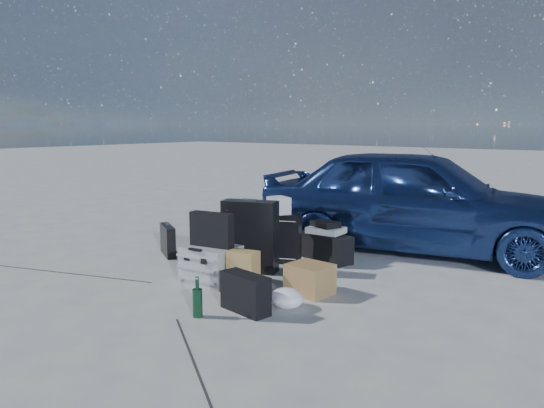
# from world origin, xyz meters

# --- Properties ---
(ground) EXTENTS (60.00, 60.00, 0.00)m
(ground) POSITION_xyz_m (0.00, 0.00, 0.00)
(ground) COLOR #B7B8B3
(ground) RESTS_ON ground
(car) EXTENTS (3.84, 2.15, 1.23)m
(car) POSITION_xyz_m (0.83, 2.49, 0.62)
(car) COLOR #2A458C
(car) RESTS_ON ground
(pelican_case) EXTENTS (0.51, 0.43, 0.35)m
(pelican_case) POSITION_xyz_m (-0.22, 0.13, 0.18)
(pelican_case) COLOR #929497
(pelican_case) RESTS_ON ground
(laptop_bag) EXTENTS (0.44, 0.18, 0.32)m
(laptop_bag) POSITION_xyz_m (-0.20, 0.13, 0.51)
(laptop_bag) COLOR black
(laptop_bag) RESTS_ON pelican_case
(briefcase) EXTENTS (0.43, 0.31, 0.34)m
(briefcase) POSITION_xyz_m (-1.35, 0.60, 0.17)
(briefcase) COLOR black
(briefcase) RESTS_ON ground
(suitcase_left) EXTENTS (0.59, 0.37, 0.73)m
(suitcase_left) POSITION_xyz_m (-0.18, 0.66, 0.36)
(suitcase_left) COLOR black
(suitcase_left) RESTS_ON ground
(suitcase_right) EXTENTS (0.47, 0.32, 0.54)m
(suitcase_right) POSITION_xyz_m (-0.14, 1.11, 0.27)
(suitcase_right) COLOR black
(suitcase_right) RESTS_ON ground
(white_carton) EXTENTS (0.28, 0.26, 0.18)m
(white_carton) POSITION_xyz_m (-0.15, 1.11, 0.63)
(white_carton) COLOR beige
(white_carton) RESTS_ON suitcase_right
(duffel_bag) EXTENTS (0.66, 0.45, 0.31)m
(duffel_bag) POSITION_xyz_m (0.23, 1.48, 0.15)
(duffel_bag) COLOR black
(duffel_bag) RESTS_ON ground
(flat_box_white) EXTENTS (0.39, 0.30, 0.07)m
(flat_box_white) POSITION_xyz_m (0.21, 1.49, 0.34)
(flat_box_white) COLOR beige
(flat_box_white) RESTS_ON duffel_bag
(flat_box_black) EXTENTS (0.35, 0.29, 0.06)m
(flat_box_black) POSITION_xyz_m (0.19, 1.51, 0.40)
(flat_box_black) COLOR black
(flat_box_black) RESTS_ON flat_box_white
(kraft_bag) EXTENTS (0.29, 0.20, 0.36)m
(kraft_bag) POSITION_xyz_m (0.17, 0.14, 0.18)
(kraft_bag) COLOR #A07F45
(kraft_bag) RESTS_ON ground
(cardboard_box) EXTENTS (0.38, 0.34, 0.27)m
(cardboard_box) POSITION_xyz_m (0.71, 0.41, 0.13)
(cardboard_box) COLOR #9C7444
(cardboard_box) RESTS_ON ground
(plastic_bag) EXTENTS (0.35, 0.32, 0.16)m
(plastic_bag) POSITION_xyz_m (0.76, -0.01, 0.08)
(plastic_bag) COLOR white
(plastic_bag) RESTS_ON ground
(messenger_bag) EXTENTS (0.46, 0.24, 0.31)m
(messenger_bag) POSITION_xyz_m (0.55, -0.29, 0.15)
(messenger_bag) COLOR black
(messenger_bag) RESTS_ON ground
(green_bottle) EXTENTS (0.09, 0.09, 0.31)m
(green_bottle) POSITION_xyz_m (0.33, -0.60, 0.15)
(green_bottle) COLOR black
(green_bottle) RESTS_ON ground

